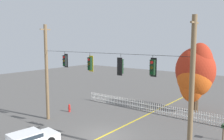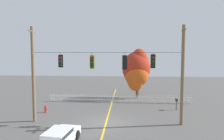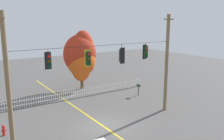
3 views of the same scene
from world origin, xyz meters
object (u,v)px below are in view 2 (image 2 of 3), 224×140
at_px(traffic_signal_westbound_side, 92,62).
at_px(roadside_mailbox, 176,101).
at_px(autumn_maple_near_fence, 136,74).
at_px(traffic_signal_northbound_secondary, 125,62).
at_px(autumn_maple_mid, 137,69).
at_px(parked_car, 58,138).
at_px(traffic_signal_eastbound_side, 60,61).
at_px(fire_hydrant, 46,109).
at_px(traffic_signal_northbound_primary, 153,61).

height_order(traffic_signal_westbound_side, roadside_mailbox, traffic_signal_westbound_side).
height_order(autumn_maple_near_fence, roadside_mailbox, autumn_maple_near_fence).
bearing_deg(traffic_signal_northbound_secondary, autumn_maple_mid, 80.70).
bearing_deg(traffic_signal_westbound_side, parked_car, -107.24).
bearing_deg(traffic_signal_eastbound_side, parked_car, -73.70).
bearing_deg(traffic_signal_westbound_side, roadside_mailbox, 28.63).
height_order(traffic_signal_northbound_secondary, fire_hydrant, traffic_signal_northbound_secondary).
xyz_separation_m(traffic_signal_northbound_primary, roadside_mailbox, (3.35, 4.81, -4.60)).
bearing_deg(traffic_signal_northbound_primary, traffic_signal_northbound_secondary, -179.54).
height_order(traffic_signal_eastbound_side, traffic_signal_westbound_side, same).
distance_m(traffic_signal_westbound_side, traffic_signal_northbound_primary, 5.46).
bearing_deg(roadside_mailbox, parked_car, -136.93).
xyz_separation_m(traffic_signal_westbound_side, fire_hydrant, (-5.60, 2.76, -5.18)).
bearing_deg(autumn_maple_near_fence, traffic_signal_eastbound_side, -125.59).
xyz_separation_m(traffic_signal_westbound_side, autumn_maple_mid, (4.71, 10.71, -1.29)).
bearing_deg(parked_car, autumn_maple_mid, 68.23).
distance_m(traffic_signal_westbound_side, fire_hydrant, 8.11).
height_order(traffic_signal_northbound_primary, roadside_mailbox, traffic_signal_northbound_primary).
relative_size(autumn_maple_near_fence, autumn_maple_mid, 0.77).
bearing_deg(traffic_signal_northbound_secondary, roadside_mailbox, 39.50).
bearing_deg(parked_car, traffic_signal_northbound_primary, 34.77).
xyz_separation_m(traffic_signal_eastbound_side, traffic_signal_westbound_side, (2.91, 0.00, -0.08)).
height_order(traffic_signal_northbound_secondary, roadside_mailbox, traffic_signal_northbound_secondary).
bearing_deg(autumn_maple_mid, parked_car, -111.77).
bearing_deg(traffic_signal_eastbound_side, traffic_signal_westbound_side, 0.01).
bearing_deg(fire_hydrant, traffic_signal_northbound_primary, -14.02).
relative_size(traffic_signal_eastbound_side, fire_hydrant, 1.65).
bearing_deg(autumn_maple_near_fence, traffic_signal_northbound_secondary, -98.70).
height_order(traffic_signal_northbound_primary, parked_car, traffic_signal_northbound_primary).
relative_size(traffic_signal_westbound_side, roadside_mailbox, 1.13).
height_order(autumn_maple_near_fence, autumn_maple_mid, autumn_maple_mid).
xyz_separation_m(autumn_maple_near_fence, parked_car, (-6.05, -15.26, -2.88)).
bearing_deg(traffic_signal_westbound_side, autumn_maple_near_fence, 66.42).
height_order(traffic_signal_westbound_side, traffic_signal_northbound_primary, same).
distance_m(traffic_signal_eastbound_side, parked_car, 7.14).
height_order(traffic_signal_westbound_side, autumn_maple_near_fence, traffic_signal_westbound_side).
bearing_deg(traffic_signal_eastbound_side, roadside_mailbox, 22.31).
bearing_deg(traffic_signal_northbound_secondary, autumn_maple_near_fence, 81.30).
distance_m(traffic_signal_northbound_secondary, roadside_mailbox, 8.83).
bearing_deg(roadside_mailbox, traffic_signal_eastbound_side, -157.69).
distance_m(autumn_maple_near_fence, autumn_maple_mid, 0.87).
relative_size(traffic_signal_westbound_side, parked_car, 0.33).
xyz_separation_m(traffic_signal_northbound_primary, autumn_maple_near_fence, (-0.91, 10.43, -2.18)).
relative_size(traffic_signal_northbound_primary, fire_hydrant, 1.69).
distance_m(autumn_maple_mid, parked_car, 17.14).
relative_size(fire_hydrant, roadside_mailbox, 0.63).
height_order(traffic_signal_westbound_side, autumn_maple_mid, autumn_maple_mid).
xyz_separation_m(traffic_signal_westbound_side, traffic_signal_northbound_primary, (5.46, -0.00, 0.08)).
height_order(traffic_signal_northbound_secondary, traffic_signal_northbound_primary, same).
bearing_deg(autumn_maple_near_fence, traffic_signal_westbound_side, -113.58).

